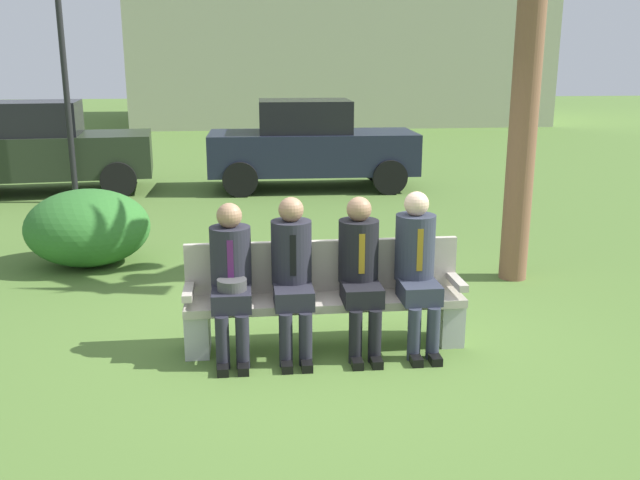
% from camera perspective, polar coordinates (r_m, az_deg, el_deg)
% --- Properties ---
extents(ground_plane, '(80.00, 80.00, 0.00)m').
position_cam_1_polar(ground_plane, '(6.18, 0.76, -8.29)').
color(ground_plane, '#517431').
extents(park_bench, '(2.37, 0.44, 0.90)m').
position_cam_1_polar(park_bench, '(5.96, 0.37, -4.66)').
color(park_bench, '#B7AD9E').
rests_on(park_bench, ground).
extents(seated_man_leftmost, '(0.34, 0.72, 1.28)m').
position_cam_1_polar(seated_man_leftmost, '(5.71, -7.36, -2.75)').
color(seated_man_leftmost, '#23232D').
rests_on(seated_man_leftmost, ground).
extents(seated_man_centerleft, '(0.34, 0.72, 1.32)m').
position_cam_1_polar(seated_man_centerleft, '(5.72, -2.30, -2.35)').
color(seated_man_centerleft, '#23232D').
rests_on(seated_man_centerleft, ground).
extents(seated_man_centerright, '(0.34, 0.72, 1.31)m').
position_cam_1_polar(seated_man_centerright, '(5.79, 3.32, -2.21)').
color(seated_man_centerright, black).
rests_on(seated_man_centerright, ground).
extents(seated_man_rightmost, '(0.34, 0.72, 1.34)m').
position_cam_1_polar(seated_man_rightmost, '(5.89, 8.01, -1.87)').
color(seated_man_rightmost, '#2D3342').
rests_on(seated_man_rightmost, ground).
extents(shrub_near_bench, '(1.47, 1.35, 0.92)m').
position_cam_1_polar(shrub_near_bench, '(8.74, -18.63, 0.98)').
color(shrub_near_bench, '#306F2B').
rests_on(shrub_near_bench, ground).
extents(parked_car_near, '(4.04, 2.03, 1.68)m').
position_cam_1_polar(parked_car_near, '(13.79, -22.11, 7.06)').
color(parked_car_near, '#232D1E').
rests_on(parked_car_near, ground).
extents(parked_car_far, '(3.94, 1.79, 1.68)m').
position_cam_1_polar(parked_car_far, '(13.26, -0.77, 7.87)').
color(parked_car_far, '#1E2338').
rests_on(parked_car_far, ground).
extents(street_lamp, '(0.24, 0.24, 3.93)m').
position_cam_1_polar(street_lamp, '(12.55, -20.43, 13.64)').
color(street_lamp, black).
rests_on(street_lamp, ground).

